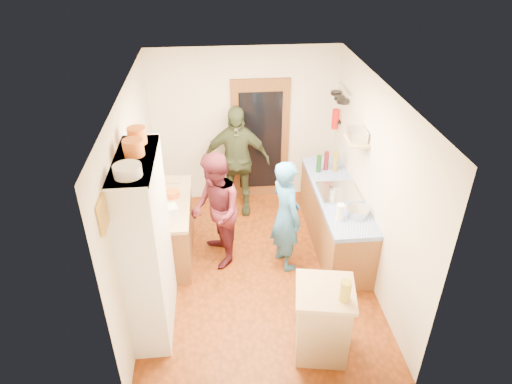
{
  "coord_description": "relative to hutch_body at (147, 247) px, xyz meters",
  "views": [
    {
      "loc": [
        -0.48,
        -4.9,
        4.24
      ],
      "look_at": [
        0.0,
        0.15,
        1.17
      ],
      "focal_mm": 32.0,
      "sensor_mm": 36.0,
      "label": 1
    }
  ],
  "objects": [
    {
      "name": "wall_right",
      "position": [
        2.81,
        0.8,
        0.2
      ],
      "size": [
        0.02,
        4.0,
        2.6
      ],
      "primitive_type": "cube",
      "color": "beige",
      "rests_on": "ground"
    },
    {
      "name": "pan_hang_a",
      "position": [
        2.7,
        2.15,
        0.82
      ],
      "size": [
        0.18,
        0.18,
        0.05
      ],
      "primitive_type": "cylinder",
      "color": "black",
      "rests_on": "pan_rail"
    },
    {
      "name": "door_frame",
      "position": [
        1.55,
        2.77,
        -0.05
      ],
      "size": [
        0.95,
        0.06,
        2.1
      ],
      "primitive_type": "cube",
      "color": "brown",
      "rests_on": "ground"
    },
    {
      "name": "island_base",
      "position": [
        1.88,
        -0.66,
        -0.67
      ],
      "size": [
        0.64,
        0.64,
        0.86
      ],
      "primitive_type": "cube",
      "rotation": [
        0.0,
        0.0,
        -0.18
      ],
      "color": "tan",
      "rests_on": "ground"
    },
    {
      "name": "person_back",
      "position": [
        1.13,
        2.33,
        -0.18
      ],
      "size": [
        1.11,
        0.54,
        1.84
      ],
      "primitive_type": "imported",
      "rotation": [
        0.0,
        0.0,
        -0.09
      ],
      "color": "#2E3721",
      "rests_on": "ground"
    },
    {
      "name": "pot_on_hob",
      "position": [
        2.45,
        1.22,
        -0.1
      ],
      "size": [
        0.2,
        0.2,
        0.13
      ],
      "primitive_type": "cylinder",
      "color": "silver",
      "rests_on": "hob"
    },
    {
      "name": "fire_extinguisher",
      "position": [
        2.71,
        2.5,
        0.4
      ],
      "size": [
        0.11,
        0.11,
        0.32
      ],
      "primitive_type": "cylinder",
      "color": "red",
      "rests_on": "wall_right"
    },
    {
      "name": "hutch_body",
      "position": [
        0.0,
        0.0,
        0.0
      ],
      "size": [
        0.4,
        1.2,
        2.2
      ],
      "primitive_type": "cube",
      "color": "silver",
      "rests_on": "ground"
    },
    {
      "name": "pan_rail",
      "position": [
        2.76,
        2.33,
        0.95
      ],
      "size": [
        0.02,
        0.65,
        0.02
      ],
      "primitive_type": "cylinder",
      "rotation": [
        1.57,
        0.0,
        0.0
      ],
      "color": "silver",
      "rests_on": "wall_right"
    },
    {
      "name": "ceiling",
      "position": [
        1.3,
        0.8,
        1.51
      ],
      "size": [
        3.0,
        4.0,
        0.02
      ],
      "primitive_type": "cube",
      "color": "silver",
      "rests_on": "ground"
    },
    {
      "name": "person_left",
      "position": [
        0.79,
        1.09,
        -0.27
      ],
      "size": [
        0.78,
        0.92,
        1.67
      ],
      "primitive_type": "imported",
      "rotation": [
        0.0,
        0.0,
        -1.37
      ],
      "color": "#4D1822",
      "rests_on": "ground"
    },
    {
      "name": "paper_towel",
      "position": [
        2.35,
        0.61,
        -0.09
      ],
      "size": [
        0.12,
        0.12,
        0.22
      ],
      "primitive_type": "cylinder",
      "rotation": [
        0.0,
        0.0,
        -0.22
      ],
      "color": "white",
      "rests_on": "right_counter_top"
    },
    {
      "name": "orange_bowl",
      "position": [
        0.18,
        1.38,
        -0.16
      ],
      "size": [
        0.21,
        0.21,
        0.09
      ],
      "primitive_type": "cylinder",
      "rotation": [
        0.0,
        0.0,
        0.1
      ],
      "color": "orange",
      "rests_on": "left_counter_top"
    },
    {
      "name": "radio",
      "position": [
        2.67,
        1.25,
        0.69
      ],
      "size": [
        0.24,
        0.32,
        0.15
      ],
      "primitive_type": "cube",
      "rotation": [
        0.0,
        0.0,
        -0.08
      ],
      "color": "silver",
      "rests_on": "wall_shelf"
    },
    {
      "name": "wall_shelf",
      "position": [
        2.67,
        1.25,
        0.6
      ],
      "size": [
        0.26,
        0.42,
        0.03
      ],
      "primitive_type": "cube",
      "color": "tan",
      "rests_on": "wall_right"
    },
    {
      "name": "door_glass",
      "position": [
        1.55,
        2.74,
        -0.05
      ],
      "size": [
        0.7,
        0.02,
        1.7
      ],
      "primitive_type": "cube",
      "color": "black",
      "rests_on": "door_frame"
    },
    {
      "name": "picture_frame",
      "position": [
        -0.18,
        -0.75,
        0.95
      ],
      "size": [
        0.03,
        0.25,
        0.3
      ],
      "primitive_type": "cube",
      "color": "gold",
      "rests_on": "wall_left"
    },
    {
      "name": "orange_pot_b",
      "position": [
        0.0,
        0.36,
        1.19
      ],
      "size": [
        0.2,
        0.2,
        0.17
      ],
      "primitive_type": "cylinder",
      "color": "orange",
      "rests_on": "hutch_top_shelf"
    },
    {
      "name": "kettle",
      "position": [
        0.05,
        1.05,
        -0.11
      ],
      "size": [
        0.2,
        0.2,
        0.17
      ],
      "primitive_type": "cylinder",
      "rotation": [
        0.0,
        0.0,
        -0.33
      ],
      "color": "white",
      "rests_on": "left_counter_top"
    },
    {
      "name": "right_counter_base",
      "position": [
        2.5,
        1.3,
        -0.68
      ],
      "size": [
        0.6,
        2.2,
        0.84
      ],
      "primitive_type": "cube",
      "color": "brown",
      "rests_on": "ground"
    },
    {
      "name": "hutch_top_shelf",
      "position": [
        0.0,
        0.0,
        1.08
      ],
      "size": [
        0.4,
        1.14,
        0.04
      ],
      "primitive_type": "cube",
      "color": "silver",
      "rests_on": "hutch_body"
    },
    {
      "name": "cutting_board",
      "position": [
        1.84,
        -0.6,
        -0.21
      ],
      "size": [
        0.39,
        0.34,
        0.02
      ],
      "primitive_type": "cube",
      "rotation": [
        0.0,
        0.0,
        -0.18
      ],
      "color": "white",
      "rests_on": "island_top"
    },
    {
      "name": "floor",
      "position": [
        1.3,
        0.8,
        -1.11
      ],
      "size": [
        3.0,
        4.0,
        0.02
      ],
      "primitive_type": "cube",
      "color": "#82370F",
      "rests_on": "ground"
    },
    {
      "name": "toaster",
      "position": [
        0.15,
        0.79,
        -0.1
      ],
      "size": [
        0.31,
        0.26,
        0.2
      ],
      "primitive_type": "cube",
      "rotation": [
        0.0,
        0.0,
        0.35
      ],
      "color": "white",
      "rests_on": "left_counter_top"
    },
    {
      "name": "left_counter_top",
      "position": [
        0.1,
        1.25,
        -0.23
      ],
      "size": [
        0.64,
        1.44,
        0.05
      ],
      "primitive_type": "cube",
      "color": "tan",
      "rests_on": "left_counter_base"
    },
    {
      "name": "orange_pot_a",
      "position": [
        0.0,
        0.08,
        1.18
      ],
      "size": [
        0.21,
        0.21,
        0.16
      ],
      "primitive_type": "cylinder",
      "color": "orange",
      "rests_on": "hutch_top_shelf"
    },
    {
      "name": "wall_back",
      "position": [
        1.3,
        2.81,
        0.2
      ],
      "size": [
        3.0,
        0.02,
        2.6
      ],
      "primitive_type": "cube",
      "color": "beige",
      "rests_on": "ground"
    },
    {
      "name": "bottle_b",
      "position": [
        2.48,
        1.96,
        -0.05
      ],
      "size": [
        0.09,
        0.09,
        0.3
      ],
      "primitive_type": "cylinder",
      "rotation": [
        0.0,
        0.0,
        0.27
      ],
      "color": "#591419",
      "rests_on": "right_counter_top"
    },
    {
      "name": "mixing_bowl",
      "position": [
        2.6,
        0.67,
        -0.14
      ],
      "size": [
        0.34,
        0.34,
        0.11
      ],
      "primitive_type": "cylinder",
      "rotation": [
        0.0,
        0.0,
        0.2
      ],
      "color": "silver",
      "rests_on": "right_counter_top"
    },
    {
      "name": "island_top",
      "position": [
        1.88,
        -0.66,
        -0.22
      ],
      "size": [
        0.72,
        0.72,
        0.05
      ],
      "primitive_type": "cube",
      "rotation": [
        0.0,
        0.0,
        -0.18
      ],
      "color": "tan",
      "rests_on": "island_base"
    },
    {
      "name": "pan_hang_b",
      "position": [
        2.7,
        2.35,
        0.8
      ],
      "size": [
        0.16,
        0.16,
        0.05
      ],
      "primitive_type": "cylinder",
      "color": "black",
      "rests_on": "pan_rail"
    },
    {
      "name": "person_hob",
      "position": [
        1.74,
        0.88,
        -0.29
      ],
      "size": [
        0.57,
        0.69,
        1.62
      ],
      "primitive_type": "imported",
      "rotation": [
        0.0,
        0.0,
        1.92
      ],
      "color": "teal",
      "rests_on": "ground"
    },
    {
      "name": "chopping_board",
      "position": [
        0.12,
        1.84,
        -0.19
      ],
      "size": [
        0.32,
        0.25,
        0.02
      ],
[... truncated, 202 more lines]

